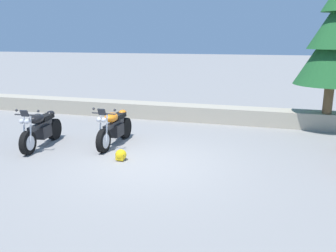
{
  "coord_description": "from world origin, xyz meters",
  "views": [
    {
      "loc": [
        2.72,
        -7.51,
        2.92
      ],
      "look_at": [
        0.18,
        1.2,
        0.65
      ],
      "focal_mm": 37.55,
      "sensor_mm": 36.0,
      "label": 1
    }
  ],
  "objects_px": {
    "motorcycle_black_near_left": "(41,130)",
    "motorcycle_orange_centre": "(114,128)",
    "rider_helmet": "(121,155)",
    "pine_tree_far_left": "(335,43)"
  },
  "relations": [
    {
      "from": "motorcycle_black_near_left",
      "to": "rider_helmet",
      "type": "xyz_separation_m",
      "value": [
        2.57,
        -0.45,
        -0.35
      ]
    },
    {
      "from": "motorcycle_orange_centre",
      "to": "rider_helmet",
      "type": "bearing_deg",
      "value": -59.08
    },
    {
      "from": "rider_helmet",
      "to": "pine_tree_far_left",
      "type": "relative_size",
      "value": 0.07
    },
    {
      "from": "rider_helmet",
      "to": "motorcycle_orange_centre",
      "type": "bearing_deg",
      "value": 120.92
    },
    {
      "from": "pine_tree_far_left",
      "to": "rider_helmet",
      "type": "bearing_deg",
      "value": -138.72
    },
    {
      "from": "motorcycle_black_near_left",
      "to": "motorcycle_orange_centre",
      "type": "height_order",
      "value": "same"
    },
    {
      "from": "motorcycle_black_near_left",
      "to": "motorcycle_orange_centre",
      "type": "xyz_separation_m",
      "value": [
        1.87,
        0.71,
        0.0
      ]
    },
    {
      "from": "motorcycle_orange_centre",
      "to": "pine_tree_far_left",
      "type": "xyz_separation_m",
      "value": [
        5.92,
        3.43,
        2.31
      ]
    },
    {
      "from": "motorcycle_black_near_left",
      "to": "pine_tree_far_left",
      "type": "bearing_deg",
      "value": 27.97
    },
    {
      "from": "motorcycle_black_near_left",
      "to": "pine_tree_far_left",
      "type": "relative_size",
      "value": 0.51
    }
  ]
}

